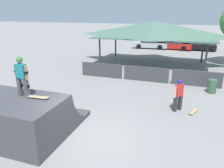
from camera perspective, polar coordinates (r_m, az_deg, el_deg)
The scene contains 12 objects.
ground_plane at distance 8.98m, azimuth -6.36°, elevation -13.74°, with size 160.00×160.00×0.00m, color gray.
quarter_pipe_ramp at distance 9.97m, azimuth -25.67°, elevation -7.34°, with size 5.08×4.00×1.63m.
skater_on_deck at distance 8.89m, azimuth -22.60°, elevation 2.41°, with size 0.67×0.24×1.56m.
skateboard_on_deck at distance 8.71m, azimuth -18.58°, elevation -3.28°, with size 0.87×0.25×0.09m.
bystander_walking at distance 11.24m, azimuth 17.03°, elevation -2.12°, with size 0.49×0.57×1.66m.
skateboard_on_ground at distance 11.55m, azimuth 20.39°, elevation -6.84°, with size 0.47×0.80×0.09m.
barrier_fence at distance 15.69m, azimuth 8.84°, elevation 2.58°, with size 9.93×0.12×1.05m.
pavilion_shelter at distance 20.66m, azimuth 11.02°, elevation 13.87°, with size 10.42×5.45×3.96m.
trash_bin at distance 14.63m, azimuth 24.67°, elevation -0.54°, with size 0.52×0.52×0.85m, color #385B3D.
parked_car_silver at distance 30.09m, azimuth 9.85°, elevation 10.29°, with size 4.58×1.82×1.27m.
parked_car_red at distance 30.07m, azimuth 15.81°, elevation 9.87°, with size 4.74×2.28×1.27m.
parked_car_black at distance 30.29m, azimuth 21.71°, elevation 9.32°, with size 4.15×1.87×1.27m.
Camera 1 is at (3.35, -6.83, 4.78)m, focal length 35.00 mm.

